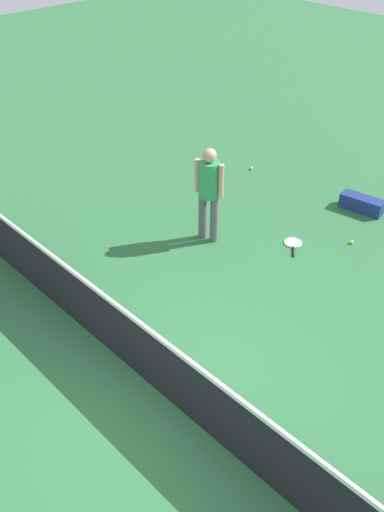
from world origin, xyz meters
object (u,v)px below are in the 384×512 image
(equipment_bag, at_px, (363,204))
(tennis_racket_near_player, at_px, (293,243))
(player_near_side, at_px, (209,188))
(tennis_ball_baseline, at_px, (251,168))
(tennis_ball_midcourt, at_px, (352,242))

(equipment_bag, bearing_deg, tennis_racket_near_player, 83.15)
(tennis_racket_near_player, xyz_separation_m, equipment_bag, (-0.22, -1.83, 0.13))
(player_near_side, bearing_deg, tennis_ball_baseline, -64.32)
(tennis_ball_midcourt, bearing_deg, equipment_bag, -66.56)
(tennis_racket_near_player, height_order, tennis_ball_baseline, tennis_ball_baseline)
(tennis_racket_near_player, relative_size, tennis_ball_baseline, 8.53)
(tennis_ball_baseline, bearing_deg, player_near_side, 115.68)
(player_near_side, distance_m, equipment_bag, 3.20)
(tennis_racket_near_player, distance_m, equipment_bag, 1.84)
(tennis_ball_baseline, bearing_deg, equipment_bag, -175.00)
(tennis_ball_midcourt, xyz_separation_m, tennis_ball_baseline, (3.05, -0.87, 0.00))
(tennis_ball_midcourt, relative_size, equipment_bag, 0.08)
(player_near_side, xyz_separation_m, tennis_ball_midcourt, (-1.83, -1.67, -0.98))
(tennis_racket_near_player, relative_size, tennis_ball_midcourt, 8.53)
(tennis_racket_near_player, height_order, tennis_ball_midcourt, tennis_ball_midcourt)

